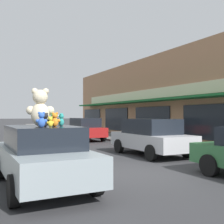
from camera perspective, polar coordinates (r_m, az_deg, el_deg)
ground_plane at (r=8.82m, az=4.25°, el=-12.42°), size 260.00×260.00×0.00m
storefront_row at (r=24.59m, az=19.41°, el=2.43°), size 13.13×28.21×6.17m
plush_art_car at (r=7.38m, az=-13.98°, el=-8.42°), size 1.98×4.36×1.53m
teddy_bear_giant at (r=7.22m, az=-14.38°, el=0.81°), size 0.72×0.50×0.95m
teddy_bear_green at (r=7.16m, az=-11.77°, el=-1.55°), size 0.22×0.23×0.34m
teddy_bear_black at (r=6.76m, az=-13.41°, el=-1.60°), size 0.25×0.20×0.34m
teddy_bear_orange at (r=6.93m, az=-11.53°, el=-1.53°), size 0.26×0.21×0.35m
teddy_bear_white at (r=7.73m, az=-10.62°, el=-1.66°), size 0.19×0.20×0.29m
teddy_bear_blue at (r=6.51m, az=-14.13°, el=-1.56°), size 0.27×0.17×0.36m
teddy_bear_teal at (r=7.24m, az=-10.27°, el=-1.59°), size 0.21×0.23×0.33m
teddy_bear_yellow at (r=6.73m, az=-12.41°, el=-1.97°), size 0.18×0.11×0.25m
parked_car_far_center at (r=12.71m, az=7.92°, el=-4.91°), size 2.04×4.30×1.63m
parked_car_far_right at (r=19.92m, az=-5.50°, el=-3.39°), size 1.88×4.01×1.58m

